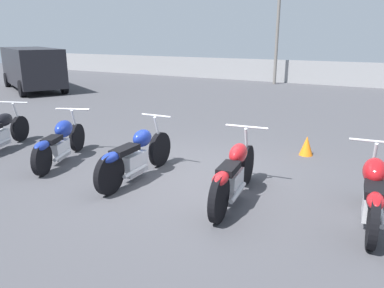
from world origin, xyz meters
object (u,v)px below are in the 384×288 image
(motorcycle_slot_3, at_px, (234,174))
(motorcycle_slot_4, at_px, (373,192))
(traffic_cone_near, at_px, (307,146))
(motorcycle_slot_2, at_px, (135,156))
(motorcycle_slot_1, at_px, (60,142))
(parked_van, at_px, (32,67))

(motorcycle_slot_3, height_order, motorcycle_slot_4, motorcycle_slot_3)
(traffic_cone_near, bearing_deg, motorcycle_slot_4, -61.32)
(motorcycle_slot_2, distance_m, motorcycle_slot_4, 3.77)
(motorcycle_slot_3, bearing_deg, motorcycle_slot_2, 172.90)
(motorcycle_slot_1, bearing_deg, motorcycle_slot_4, -19.88)
(motorcycle_slot_3, xyz_separation_m, traffic_cone_near, (0.44, 2.90, -0.24))
(motorcycle_slot_1, relative_size, traffic_cone_near, 4.90)
(motorcycle_slot_2, xyz_separation_m, motorcycle_slot_3, (1.87, -0.01, 0.01))
(motorcycle_slot_1, xyz_separation_m, traffic_cone_near, (4.20, 2.87, -0.22))
(motorcycle_slot_1, relative_size, motorcycle_slot_3, 0.93)
(motorcycle_slot_3, distance_m, motorcycle_slot_4, 1.91)
(motorcycle_slot_3, relative_size, parked_van, 0.40)
(motorcycle_slot_1, height_order, motorcycle_slot_2, motorcycle_slot_2)
(motorcycle_slot_1, height_order, motorcycle_slot_3, motorcycle_slot_3)
(motorcycle_slot_3, height_order, traffic_cone_near, motorcycle_slot_3)
(motorcycle_slot_1, xyz_separation_m, parked_van, (-9.30, 6.80, 0.65))
(motorcycle_slot_4, bearing_deg, motorcycle_slot_2, 178.03)
(motorcycle_slot_2, bearing_deg, motorcycle_slot_1, 176.60)
(traffic_cone_near, bearing_deg, motorcycle_slot_2, -128.53)
(motorcycle_slot_3, xyz_separation_m, parked_van, (-13.06, 6.83, 0.63))
(motorcycle_slot_1, xyz_separation_m, motorcycle_slot_2, (1.89, -0.02, 0.01))
(motorcycle_slot_1, bearing_deg, parked_van, 121.71)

